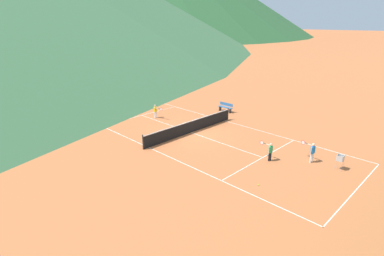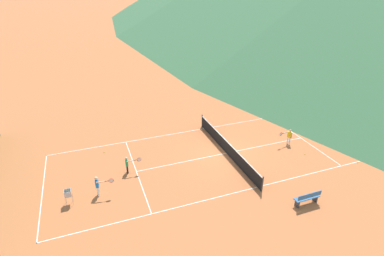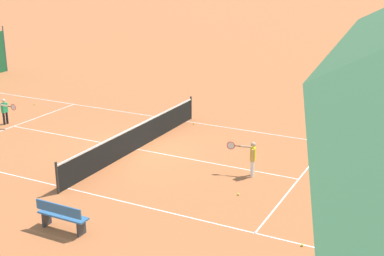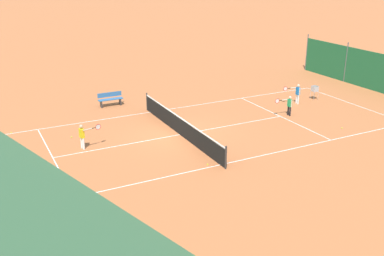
% 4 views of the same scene
% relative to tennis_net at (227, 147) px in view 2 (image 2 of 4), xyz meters
% --- Properties ---
extents(ground_plane, '(600.00, 600.00, 0.00)m').
position_rel_tennis_net_xyz_m(ground_plane, '(0.00, 0.00, -0.50)').
color(ground_plane, '#BC6638').
extents(court_line_markings, '(8.25, 23.85, 0.01)m').
position_rel_tennis_net_xyz_m(court_line_markings, '(0.00, 0.00, -0.50)').
color(court_line_markings, white).
rests_on(court_line_markings, ground).
extents(tennis_net, '(9.18, 0.08, 1.06)m').
position_rel_tennis_net_xyz_m(tennis_net, '(0.00, 0.00, 0.00)').
color(tennis_net, '#2D2D2D').
rests_on(tennis_net, ground).
extents(player_near_baseline, '(0.41, 0.97, 1.16)m').
position_rel_tennis_net_xyz_m(player_near_baseline, '(-0.07, -6.88, 0.18)').
color(player_near_baseline, black).
rests_on(player_near_baseline, ground).
extents(player_far_baseline, '(0.40, 1.05, 1.22)m').
position_rel_tennis_net_xyz_m(player_far_baseline, '(0.43, 4.86, 0.21)').
color(player_far_baseline, white).
rests_on(player_far_baseline, ground).
extents(player_near_service, '(0.52, 1.01, 1.24)m').
position_rel_tennis_net_xyz_m(player_near_service, '(1.54, -8.81, 0.23)').
color(player_near_service, white).
rests_on(player_near_service, ground).
extents(tennis_ball_alley_left, '(0.07, 0.07, 0.07)m').
position_rel_tennis_net_xyz_m(tennis_ball_alley_left, '(-3.11, -8.09, -0.47)').
color(tennis_ball_alley_left, '#CCE033').
rests_on(tennis_ball_alley_left, ground).
extents(tennis_ball_near_corner, '(0.07, 0.07, 0.07)m').
position_rel_tennis_net_xyz_m(tennis_ball_near_corner, '(2.09, 5.08, -0.47)').
color(tennis_ball_near_corner, '#CCE033').
rests_on(tennis_ball_near_corner, ground).
extents(tennis_ball_far_corner, '(0.07, 0.07, 0.07)m').
position_rel_tennis_net_xyz_m(tennis_ball_far_corner, '(4.19, 7.72, -0.47)').
color(tennis_ball_far_corner, '#CCE033').
rests_on(tennis_ball_far_corner, ground).
extents(tennis_ball_by_net_left, '(0.07, 0.07, 0.07)m').
position_rel_tennis_net_xyz_m(tennis_ball_by_net_left, '(-3.87, 0.50, -0.47)').
color(tennis_ball_by_net_left, '#CCE033').
rests_on(tennis_ball_by_net_left, ground).
extents(ball_hopper, '(0.36, 0.36, 0.89)m').
position_rel_tennis_net_xyz_m(ball_hopper, '(1.74, -10.40, 0.15)').
color(ball_hopper, '#B7B7BC').
rests_on(ball_hopper, ground).
extents(courtside_bench, '(0.36, 1.50, 0.84)m').
position_rel_tennis_net_xyz_m(courtside_bench, '(6.34, 1.70, -0.05)').
color(courtside_bench, '#336699').
rests_on(courtside_bench, ground).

